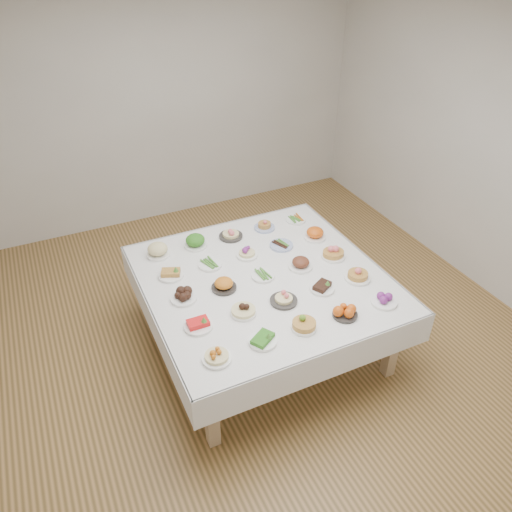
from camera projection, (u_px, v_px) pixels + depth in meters
name	position (u px, v px, depth m)	size (l,w,h in m)	color
room_envelope	(251.00, 148.00, 3.83)	(5.02, 5.02, 2.81)	#A37744
display_table	(263.00, 284.00, 4.30)	(2.00, 2.00, 0.75)	white
dish_0	(217.00, 354.00, 3.44)	(0.21, 0.21, 0.11)	white
dish_1	(263.00, 339.00, 3.59)	(0.21, 0.21, 0.09)	white
dish_2	(304.00, 323.00, 3.70)	(0.19, 0.19, 0.12)	white
dish_3	(345.00, 312.00, 3.82)	(0.19, 0.19, 0.10)	#2E2B29
dish_4	(384.00, 300.00, 3.95)	(0.21, 0.21, 0.09)	white
dish_5	(198.00, 323.00, 3.72)	(0.22, 0.22, 0.10)	white
dish_6	(243.00, 308.00, 3.84)	(0.21, 0.21, 0.12)	white
dish_7	(284.00, 296.00, 3.96)	(0.22, 0.22, 0.12)	#2E2B29
dish_8	(322.00, 286.00, 4.10)	(0.20, 0.20, 0.09)	white
dish_9	(358.00, 273.00, 4.20)	(0.22, 0.22, 0.13)	white
dish_10	(183.00, 295.00, 3.99)	(0.21, 0.21, 0.10)	white
dish_11	(224.00, 284.00, 4.10)	(0.21, 0.21, 0.11)	#2E2B29
dish_12	(263.00, 275.00, 4.25)	(0.20, 0.20, 0.05)	white
dish_13	(301.00, 262.00, 4.34)	(0.21, 0.21, 0.12)	white
dish_14	(333.00, 252.00, 4.47)	(0.21, 0.21, 0.13)	white
dish_15	(171.00, 272.00, 4.25)	(0.21, 0.21, 0.10)	white
dish_16	(210.00, 264.00, 4.39)	(0.20, 0.20, 0.05)	white
dish_17	(247.00, 252.00, 4.49)	(0.20, 0.20, 0.11)	white
dish_18	(281.00, 245.00, 4.64)	(0.22, 0.22, 0.05)	#4C66B2
dish_19	(315.00, 233.00, 4.74)	(0.22, 0.22, 0.13)	white
dish_20	(158.00, 249.00, 4.49)	(0.24, 0.24, 0.14)	white
dish_21	(195.00, 241.00, 4.62)	(0.21, 0.21, 0.13)	white
dish_22	(231.00, 232.00, 4.76)	(0.22, 0.22, 0.13)	#2E2B29
dish_23	(264.00, 225.00, 4.90)	(0.20, 0.20, 0.10)	#4C66B2
dish_24	(296.00, 220.00, 5.04)	(0.20, 0.20, 0.04)	white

